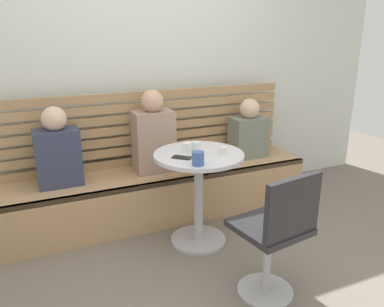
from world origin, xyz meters
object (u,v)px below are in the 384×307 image
(person_child_middle, at_px, (58,151))
(cup_water_clear, at_px, (196,149))
(person_adult, at_px, (153,136))
(booth_bench, at_px, (161,194))
(phone_on_table, at_px, (182,157))
(cup_mug_blue, at_px, (198,158))
(cafe_table, at_px, (199,181))
(cup_espresso_small, at_px, (223,151))
(cup_ceramic_white, at_px, (188,147))
(person_child_left, at_px, (248,132))
(white_chair, at_px, (277,232))

(person_child_middle, bearing_deg, cup_water_clear, -34.16)
(person_adult, bearing_deg, booth_bench, -32.10)
(phone_on_table, bearing_deg, person_child_middle, 94.85)
(cup_mug_blue, bearing_deg, booth_bench, 90.43)
(cup_mug_blue, bearing_deg, person_child_middle, 136.55)
(person_adult, bearing_deg, phone_on_table, -88.84)
(cafe_table, distance_m, phone_on_table, 0.28)
(cafe_table, bearing_deg, cup_espresso_small, -31.44)
(booth_bench, xyz_separation_m, cafe_table, (0.12, -0.53, 0.30))
(cup_water_clear, height_order, cup_espresso_small, cup_water_clear)
(cafe_table, distance_m, cup_water_clear, 0.29)
(booth_bench, distance_m, cup_ceramic_white, 0.72)
(cafe_table, distance_m, person_child_left, 0.99)
(booth_bench, distance_m, cup_water_clear, 0.82)
(cafe_table, xyz_separation_m, cup_ceramic_white, (-0.06, 0.08, 0.26))
(cup_ceramic_white, distance_m, cup_water_clear, 0.13)
(cup_mug_blue, height_order, cup_espresso_small, cup_mug_blue)
(person_child_middle, distance_m, phone_on_table, 1.01)
(cafe_table, bearing_deg, booth_bench, 102.87)
(person_child_left, relative_size, cup_mug_blue, 5.97)
(booth_bench, height_order, person_adult, person_adult)
(cup_ceramic_white, bearing_deg, phone_on_table, -128.32)
(cup_ceramic_white, distance_m, cup_mug_blue, 0.31)
(person_adult, height_order, cup_espresso_small, person_adult)
(phone_on_table, bearing_deg, cup_water_clear, -50.15)
(person_child_middle, bearing_deg, white_chair, -51.49)
(booth_bench, xyz_separation_m, cup_water_clear, (0.07, -0.58, 0.57))
(cup_espresso_small, bearing_deg, phone_on_table, 171.81)
(booth_bench, distance_m, phone_on_table, 0.78)
(person_adult, bearing_deg, person_child_middle, 179.70)
(cup_ceramic_white, bearing_deg, cup_espresso_small, -38.62)
(cafe_table, height_order, cup_ceramic_white, cup_ceramic_white)
(cup_water_clear, distance_m, phone_on_table, 0.12)
(person_child_middle, xyz_separation_m, cup_mug_blue, (0.84, -0.80, 0.07))
(person_child_left, relative_size, cup_ceramic_white, 7.09)
(white_chair, distance_m, cup_espresso_small, 0.78)
(phone_on_table, bearing_deg, person_adult, 43.44)
(person_adult, distance_m, cup_water_clear, 0.62)
(person_child_left, bearing_deg, cup_ceramic_white, -149.90)
(phone_on_table, bearing_deg, cup_mug_blue, -125.02)
(person_child_middle, distance_m, cup_mug_blue, 1.16)
(white_chair, distance_m, cup_water_clear, 0.85)
(cup_mug_blue, xyz_separation_m, cup_water_clear, (0.07, 0.18, 0.01))
(cafe_table, relative_size, white_chair, 0.87)
(person_adult, relative_size, cup_water_clear, 6.45)
(booth_bench, relative_size, phone_on_table, 19.29)
(booth_bench, relative_size, person_adult, 3.81)
(cafe_table, relative_size, cup_espresso_small, 13.21)
(cafe_table, relative_size, person_adult, 1.04)
(cup_water_clear, bearing_deg, phone_on_table, 177.57)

